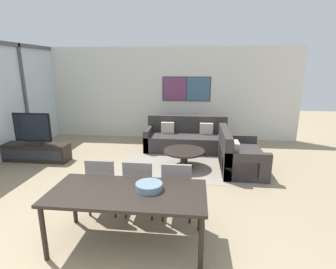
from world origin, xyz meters
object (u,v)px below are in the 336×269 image
Objects in this scene: coffee_table at (184,154)px; dining_chair_right at (177,187)px; sofa_main at (187,139)px; television at (32,129)px; dining_table at (128,196)px; fruit_bowl at (149,186)px; dining_chair_centre at (140,185)px; dining_chair_left at (104,183)px; sofa_side at (237,157)px; tv_console at (36,152)px.

dining_chair_right is at bearing -90.16° from coffee_table.
sofa_main is 1.35m from coffee_table.
television reaches higher than dining_table.
coffee_table is 2.73m from fruit_bowl.
dining_chair_left is at bearing 178.76° from dining_chair_centre.
coffee_table is 2.76× the size of fruit_bowl.
dining_chair_right reaches higher than sofa_side.
television is 1.00× the size of dining_chair_centre.
dining_chair_right is at bearing 150.57° from sofa_side.
tv_console is 1.09× the size of sofa_side.
sofa_side is at bearing 60.57° from dining_chair_right.
dining_chair_left reaches higher than sofa_main.
sofa_main is 6.63× the size of fruit_bowl.
fruit_bowl is at bearing -117.45° from dining_chair_right.
television is 0.99× the size of coffee_table.
coffee_table is 2.09m from dining_chair_right.
television is 3.24m from dining_chair_left.
dining_table is 2.13× the size of dining_chair_right.
dining_chair_right reaches higher than sofa_main.
sofa_main reaches higher than tv_console.
tv_console is at bearing -90.00° from television.
television is 1.00× the size of dining_chair_right.
dining_chair_left is at bearing -118.99° from coffee_table.
fruit_bowl is at bearing 16.02° from dining_table.
sofa_side is at bearing 50.00° from dining_chair_centre.
dining_chair_centre is 2.71× the size of fruit_bowl.
dining_chair_right is (3.59, -2.11, -0.28)m from television.
tv_console is 0.74× the size of sofa_main.
tv_console is at bearing 149.57° from dining_chair_right.
television reaches higher than dining_chair_left.
dining_chair_right is 2.71× the size of fruit_bowl.
dining_chair_right is (3.59, -2.11, 0.29)m from tv_console.
dining_table is at bearing 147.67° from sofa_side.
television is 4.25m from fruit_bowl.
sofa_side is at bearing -0.04° from tv_console.
dining_chair_left is at bearing 129.13° from dining_table.
coffee_table is 1.02× the size of dining_chair_centre.
dining_table is (-0.57, -2.74, 0.37)m from coffee_table.
dining_table is (3.03, -2.77, -0.11)m from television.
dining_chair_centre is at bearing -34.64° from tv_console.
fruit_bowl is at bearing -96.66° from coffee_table.
dining_chair_centre is (-0.57, -2.06, 0.20)m from coffee_table.
dining_chair_right reaches higher than coffee_table.
sofa_side is 1.66× the size of dining_chair_left.
dining_chair_centre reaches higher than sofa_main.
television reaches higher than tv_console.
dining_chair_centre is at bearing -1.24° from dining_chair_left.
dining_chair_right is at bearing -1.87° from dining_chair_centre.
fruit_bowl is at bearing -66.93° from dining_chair_centre.
dining_chair_centre reaches higher than tv_console.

